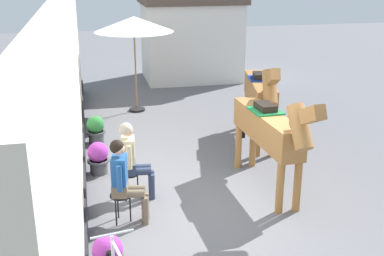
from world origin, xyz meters
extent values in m
plane|color=slate|center=(0.00, 3.00, 0.00)|extent=(40.00, 40.00, 0.00)
cube|color=beige|center=(-2.55, 1.50, 1.70)|extent=(0.30, 14.00, 3.40)
cube|color=black|center=(-2.53, 1.50, 0.18)|extent=(0.34, 14.00, 0.36)
cube|color=silver|center=(1.40, 9.54, 1.30)|extent=(3.20, 2.40, 2.60)
cylinder|color=black|center=(-1.82, -0.07, 0.46)|extent=(0.34, 0.34, 0.03)
cylinder|color=black|center=(-1.69, -0.09, 0.22)|extent=(0.02, 0.02, 0.45)
cylinder|color=black|center=(-1.87, 0.07, 0.22)|extent=(0.02, 0.02, 0.45)
cylinder|color=black|center=(-1.92, -0.17, 0.22)|extent=(0.02, 0.02, 0.45)
cube|color=brown|center=(-1.82, -0.07, 0.58)|extent=(0.30, 0.36, 0.20)
cube|color=#1E4C8C|center=(-1.82, -0.07, 0.90)|extent=(0.28, 0.38, 0.44)
sphere|color=tan|center=(-1.82, -0.07, 1.25)|extent=(0.20, 0.20, 0.20)
sphere|color=black|center=(-1.84, -0.06, 1.28)|extent=(0.22, 0.22, 0.22)
cylinder|color=brown|center=(-1.62, -0.03, 0.53)|extent=(0.40, 0.20, 0.13)
cylinder|color=brown|center=(-1.44, -0.06, 0.23)|extent=(0.11, 0.11, 0.46)
cylinder|color=brown|center=(-1.65, -0.18, 0.53)|extent=(0.40, 0.20, 0.13)
cylinder|color=brown|center=(-1.47, -0.22, 0.23)|extent=(0.11, 0.11, 0.46)
cylinder|color=#1E4C8C|center=(-1.77, 0.13, 0.85)|extent=(0.09, 0.09, 0.42)
cylinder|color=#1E4C8C|center=(-1.84, -0.27, 0.85)|extent=(0.09, 0.09, 0.42)
cylinder|color=black|center=(-1.62, 0.73, 0.46)|extent=(0.34, 0.34, 0.03)
cylinder|color=black|center=(-1.48, 0.72, 0.22)|extent=(0.02, 0.02, 0.45)
cylinder|color=black|center=(-1.67, 0.86, 0.22)|extent=(0.02, 0.02, 0.45)
cylinder|color=black|center=(-1.70, 0.62, 0.22)|extent=(0.02, 0.02, 0.45)
cube|color=#2D3851|center=(-1.62, 0.73, 0.58)|extent=(0.27, 0.34, 0.20)
cube|color=beige|center=(-1.62, 0.73, 0.90)|extent=(0.26, 0.36, 0.44)
sphere|color=tan|center=(-1.62, 0.73, 1.25)|extent=(0.20, 0.20, 0.20)
sphere|color=#B2A38E|center=(-1.64, 0.73, 1.28)|extent=(0.22, 0.22, 0.22)
cylinder|color=#2D3851|center=(-1.42, 0.79, 0.53)|extent=(0.39, 0.17, 0.13)
cylinder|color=#2D3851|center=(-1.23, 0.77, 0.23)|extent=(0.11, 0.11, 0.46)
cylinder|color=#2D3851|center=(-1.44, 0.63, 0.53)|extent=(0.39, 0.17, 0.13)
cylinder|color=#2D3851|center=(-1.25, 0.61, 0.23)|extent=(0.11, 0.11, 0.46)
cylinder|color=beige|center=(-1.57, 0.93, 0.85)|extent=(0.09, 0.09, 0.42)
cylinder|color=beige|center=(-1.62, 0.53, 0.85)|extent=(0.09, 0.09, 0.42)
cube|color=#9E6B38|center=(0.84, 0.66, 1.16)|extent=(0.54, 2.22, 0.52)
cylinder|color=#9E6B38|center=(1.04, -0.31, 0.45)|extent=(0.13, 0.13, 0.90)
cylinder|color=#9E6B38|center=(0.73, -0.33, 0.45)|extent=(0.13, 0.13, 0.90)
cylinder|color=#9E6B38|center=(0.95, 1.62, 0.45)|extent=(0.13, 0.13, 0.90)
cylinder|color=#9E6B38|center=(0.64, 1.61, 0.45)|extent=(0.13, 0.13, 0.90)
cylinder|color=#9E6B38|center=(0.89, -0.54, 1.55)|extent=(0.31, 0.64, 0.73)
cube|color=#9E6B38|center=(0.91, -0.88, 1.86)|extent=(0.20, 0.54, 0.40)
cube|color=black|center=(0.89, -0.52, 1.69)|extent=(0.07, 0.63, 0.48)
cylinder|color=black|center=(0.78, 1.80, 0.89)|extent=(0.10, 0.10, 0.65)
cube|color=#197238|center=(0.83, 0.76, 1.44)|extent=(0.53, 0.62, 0.03)
cube|color=black|center=(0.83, 0.76, 1.51)|extent=(0.30, 0.45, 0.12)
cube|color=#9E6B38|center=(1.57, 3.02, 1.16)|extent=(0.87, 2.24, 0.52)
cylinder|color=#9E6B38|center=(1.53, 2.03, 0.45)|extent=(0.13, 0.13, 0.90)
cylinder|color=#9E6B38|center=(1.22, 2.10, 0.45)|extent=(0.13, 0.13, 0.90)
cylinder|color=#9E6B38|center=(1.92, 3.93, 0.45)|extent=(0.13, 0.13, 0.90)
cylinder|color=#9E6B38|center=(1.61, 4.00, 0.45)|extent=(0.13, 0.13, 0.90)
cylinder|color=#9E6B38|center=(1.33, 1.85, 1.55)|extent=(0.40, 0.67, 0.73)
cube|color=#9E6B38|center=(1.26, 1.52, 1.86)|extent=(0.28, 0.55, 0.40)
cube|color=black|center=(1.33, 1.87, 1.69)|extent=(0.17, 0.63, 0.48)
cylinder|color=black|center=(1.80, 4.14, 0.89)|extent=(0.12, 0.12, 0.65)
cube|color=navy|center=(1.59, 3.12, 1.44)|extent=(0.61, 0.69, 0.03)
cube|color=black|center=(1.59, 3.12, 1.51)|extent=(0.36, 0.49, 0.12)
sphere|color=purple|center=(-2.11, -1.52, 0.44)|extent=(0.40, 0.40, 0.40)
cylinder|color=#4C4C51|center=(-2.11, 1.92, 0.14)|extent=(0.34, 0.34, 0.28)
cylinder|color=#4C4C51|center=(-2.11, 1.92, 0.26)|extent=(0.43, 0.43, 0.04)
sphere|color=purple|center=(-2.11, 1.92, 0.44)|extent=(0.40, 0.40, 0.40)
cylinder|color=#4C4C51|center=(-2.10, 3.64, 0.14)|extent=(0.34, 0.34, 0.28)
cylinder|color=#4C4C51|center=(-2.10, 3.64, 0.26)|extent=(0.43, 0.43, 0.04)
sphere|color=#2D7A38|center=(-2.10, 3.64, 0.44)|extent=(0.40, 0.40, 0.40)
cylinder|color=#B7BCC6|center=(-2.05, -2.09, 1.01)|extent=(0.50, 0.11, 0.03)
cylinder|color=black|center=(-0.92, 5.98, 0.03)|extent=(0.44, 0.44, 0.06)
cylinder|color=olive|center=(-0.92, 5.98, 1.10)|extent=(0.04, 0.04, 2.20)
cone|color=silver|center=(-0.92, 5.98, 2.38)|extent=(2.10, 2.10, 0.40)
camera|label=1|loc=(-2.20, -6.97, 3.93)|focal=45.30mm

